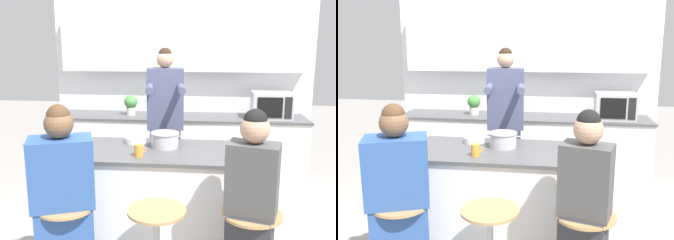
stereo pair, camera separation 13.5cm
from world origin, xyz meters
The scene contains 14 objects.
wall_back centered at (0.00, 1.81, 1.54)m, with size 3.37×0.22×2.70m.
back_counter centered at (0.00, 1.53, 0.45)m, with size 3.13×0.59×0.91m.
kitchen_island centered at (0.00, 0.00, 0.46)m, with size 1.64×0.76×0.91m.
bar_stool_leftmost centered at (-0.66, -0.70, 0.40)m, with size 0.41×0.41×0.68m.
person_cooking centered at (-0.09, 0.65, 0.88)m, with size 0.43×0.60×1.77m.
person_wrapped_blanket centered at (-0.67, -0.69, 0.67)m, with size 0.51×0.42×1.41m.
person_seated_near centered at (0.65, -0.69, 0.66)m, with size 0.38×0.34×1.41m.
cooking_pot centered at (-0.03, 0.09, 0.98)m, with size 0.34×0.25×0.13m.
fruit_bowl centered at (-0.32, 0.20, 0.94)m, with size 0.19×0.19×0.06m.
coffee_cup_near centered at (-0.21, -0.20, 0.96)m, with size 0.11×0.07×0.10m.
banana_bunch centered at (0.69, -0.12, 0.93)m, with size 0.16×0.11×0.05m.
juice_carton centered at (0.60, -0.32, 1.00)m, with size 0.07×0.07×0.20m.
microwave centered at (1.12, 1.50, 1.07)m, with size 0.47×0.34×0.32m.
potted_plant centered at (-0.63, 1.53, 1.05)m, with size 0.17×0.17×0.25m.
Camera 2 is at (0.46, -3.08, 1.83)m, focal length 40.00 mm.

